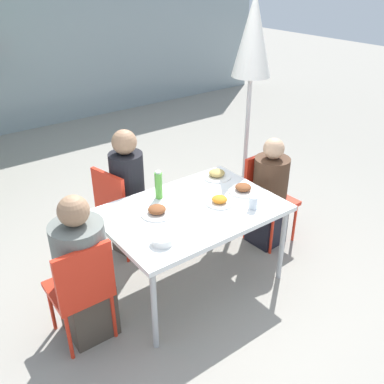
% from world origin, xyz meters
% --- Properties ---
extents(ground_plane, '(24.00, 24.00, 0.00)m').
position_xyz_m(ground_plane, '(0.00, 0.00, 0.00)').
color(ground_plane, gray).
extents(building_facade, '(10.00, 0.20, 3.00)m').
position_xyz_m(building_facade, '(0.00, 4.78, 1.50)').
color(building_facade, '#89999E').
rests_on(building_facade, ground).
extents(dining_table, '(1.41, 0.97, 0.74)m').
position_xyz_m(dining_table, '(0.00, 0.00, 0.69)').
color(dining_table, white).
rests_on(dining_table, ground).
extents(chair_left, '(0.40, 0.40, 0.87)m').
position_xyz_m(chair_left, '(-1.00, -0.07, 0.51)').
color(chair_left, red).
rests_on(chair_left, ground).
extents(person_left, '(0.37, 0.37, 1.16)m').
position_xyz_m(person_left, '(-0.95, 0.01, 0.54)').
color(person_left, '#473D33').
rests_on(person_left, ground).
extents(chair_right, '(0.42, 0.42, 0.87)m').
position_xyz_m(chair_right, '(1.00, 0.13, 0.51)').
color(chair_right, red).
rests_on(chair_right, ground).
extents(person_right, '(0.33, 0.33, 1.10)m').
position_xyz_m(person_right, '(0.95, 0.05, 0.52)').
color(person_right, black).
rests_on(person_right, ground).
extents(chair_far, '(0.48, 0.48, 0.87)m').
position_xyz_m(chair_far, '(-0.27, 0.76, 0.51)').
color(chair_far, red).
rests_on(chair_far, ground).
extents(person_far, '(0.33, 0.33, 1.23)m').
position_xyz_m(person_far, '(-0.18, 0.73, 0.59)').
color(person_far, '#473D33').
rests_on(person_far, ground).
extents(closed_umbrella, '(0.38, 0.38, 2.26)m').
position_xyz_m(closed_umbrella, '(1.23, 0.69, 1.75)').
color(closed_umbrella, '#333333').
rests_on(closed_umbrella, ground).
extents(plate_0, '(0.26, 0.26, 0.07)m').
position_xyz_m(plate_0, '(-0.27, 0.10, 0.77)').
color(plate_0, white).
rests_on(plate_0, dining_table).
extents(plate_1, '(0.23, 0.23, 0.06)m').
position_xyz_m(plate_1, '(0.23, -0.07, 0.76)').
color(plate_1, white).
rests_on(plate_1, dining_table).
extents(plate_2, '(0.26, 0.26, 0.07)m').
position_xyz_m(plate_2, '(0.52, 0.31, 0.77)').
color(plate_2, white).
rests_on(plate_2, dining_table).
extents(plate_3, '(0.25, 0.25, 0.07)m').
position_xyz_m(plate_3, '(0.52, -0.03, 0.77)').
color(plate_3, white).
rests_on(plate_3, dining_table).
extents(bottle, '(0.06, 0.06, 0.25)m').
position_xyz_m(bottle, '(-0.11, 0.31, 0.86)').
color(bottle, '#51A338').
rests_on(bottle, dining_table).
extents(drinking_cup, '(0.07, 0.07, 0.10)m').
position_xyz_m(drinking_cup, '(0.39, -0.29, 0.79)').
color(drinking_cup, silver).
rests_on(drinking_cup, dining_table).
extents(salad_bowl, '(0.16, 0.16, 0.05)m').
position_xyz_m(salad_bowl, '(-0.45, -0.25, 0.77)').
color(salad_bowl, white).
rests_on(salad_bowl, dining_table).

